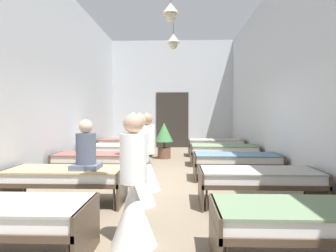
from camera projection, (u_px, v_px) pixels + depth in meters
ground_plane at (166, 181)px, 6.81m from camera, size 5.84×13.55×0.10m
room_shell at (168, 81)px, 7.91m from camera, size 5.64×13.15×4.65m
bed_right_row_0 at (311, 219)px, 2.94m from camera, size 1.90×0.84×0.57m
bed_left_row_1 at (66, 177)px, 4.95m from camera, size 1.90×0.84×0.57m
bed_right_row_1 at (259, 178)px, 4.84m from camera, size 1.90×0.84×0.57m
bed_left_row_2 at (97, 159)px, 6.85m from camera, size 1.90×0.84×0.57m
bed_right_row_2 at (236, 160)px, 6.73m from camera, size 1.90×0.84×0.57m
bed_left_row_3 at (115, 149)px, 8.74m from camera, size 1.90×0.84×0.57m
bed_right_row_3 at (224, 150)px, 8.63m from camera, size 1.90×0.84×0.57m
bed_left_row_4 at (126, 143)px, 10.64m from camera, size 1.90×0.84×0.57m
bed_right_row_4 at (216, 143)px, 10.53m from camera, size 1.90×0.84×0.57m
nurse_near_aisle at (147, 163)px, 5.79m from camera, size 0.52×0.52×1.49m
nurse_mid_aisle at (140, 172)px, 4.84m from camera, size 0.52×0.52×1.49m
nurse_far_aisle at (134, 198)px, 3.35m from camera, size 0.52×0.52×1.49m
patient_seated_primary at (86, 151)px, 4.88m from camera, size 0.44×0.44×0.80m
potted_plant at (164, 137)px, 9.89m from camera, size 0.59×0.59×1.18m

